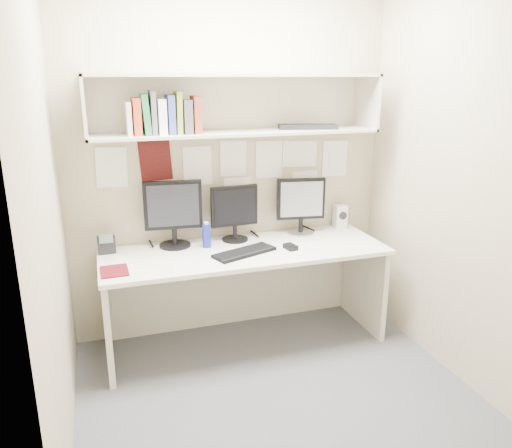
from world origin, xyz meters
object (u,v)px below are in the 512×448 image
object	(u,v)px
monitor_center	(234,210)
speaker	(340,216)
keyboard	(244,252)
maroon_notebook	(114,271)
monitor_left	(173,211)
desk_phone	(106,245)
desk	(245,296)
monitor_right	(301,203)

from	to	relation	value
monitor_center	speaker	world-z (taller)	monitor_center
keyboard	maroon_notebook	xyz separation A→B (m)	(-0.87, -0.07, -0.01)
monitor_left	desk_phone	distance (m)	0.51
monitor_center	keyboard	world-z (taller)	monitor_center
maroon_notebook	desk_phone	distance (m)	0.39
keyboard	desk_phone	bearing A→B (deg)	139.40
monitor_center	keyboard	bearing A→B (deg)	-96.46
monitor_left	desk_phone	size ratio (longest dim) A/B	3.28
monitor_left	monitor_center	world-z (taller)	monitor_left
monitor_center	keyboard	distance (m)	0.38
desk	keyboard	size ratio (longest dim) A/B	4.46
monitor_right	keyboard	xyz separation A→B (m)	(-0.55, -0.32, -0.23)
desk	monitor_center	size ratio (longest dim) A/B	4.86
desk	maroon_notebook	size ratio (longest dim) A/B	9.72
monitor_center	maroon_notebook	bearing A→B (deg)	-159.75
maroon_notebook	desk_phone	bearing A→B (deg)	93.07
monitor_right	speaker	xyz separation A→B (m)	(0.36, 0.05, -0.15)
monitor_right	speaker	world-z (taller)	monitor_right
monitor_center	desk_phone	size ratio (longest dim) A/B	2.83
maroon_notebook	desk	bearing A→B (deg)	8.86
maroon_notebook	monitor_right	bearing A→B (deg)	13.70
desk_phone	monitor_center	bearing A→B (deg)	-0.76
speaker	maroon_notebook	bearing A→B (deg)	-162.46
speaker	desk_phone	world-z (taller)	speaker
desk	maroon_notebook	bearing A→B (deg)	-169.69
monitor_left	monitor_center	xyz separation A→B (m)	(0.45, 0.00, -0.03)
desk	desk_phone	world-z (taller)	desk_phone
keyboard	speaker	distance (m)	0.98
keyboard	desk_phone	xyz separation A→B (m)	(-0.90, 0.32, 0.05)
speaker	maroon_notebook	world-z (taller)	speaker
monitor_left	keyboard	bearing A→B (deg)	-31.28
monitor_center	monitor_right	world-z (taller)	monitor_right
monitor_left	desk_phone	world-z (taller)	monitor_left
keyboard	maroon_notebook	bearing A→B (deg)	163.48
desk	monitor_right	world-z (taller)	monitor_right
speaker	desk_phone	xyz separation A→B (m)	(-1.81, -0.04, -0.04)
monitor_left	speaker	distance (m)	1.35
desk	monitor_left	bearing A→B (deg)	154.49
maroon_notebook	keyboard	bearing A→B (deg)	2.90
monitor_center	monitor_right	distance (m)	0.53
monitor_right	maroon_notebook	distance (m)	1.48
desk	monitor_right	size ratio (longest dim) A/B	4.61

